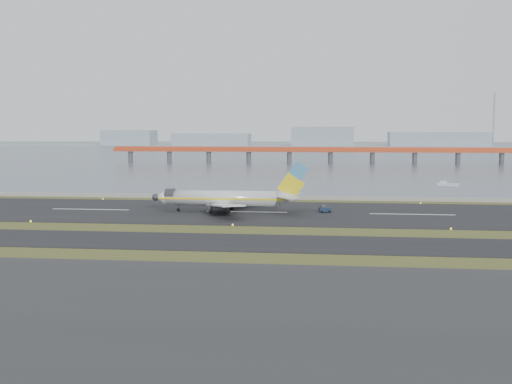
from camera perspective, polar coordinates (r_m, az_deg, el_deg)
ground at (r=128.73m, az=-2.60°, el=-3.54°), size 1000.00×1000.00×0.00m
apron_strip at (r=76.18m, az=-9.42°, el=-10.08°), size 1000.00×50.00×0.10m
taxiway_strip at (r=117.06m, az=-3.55°, el=-4.45°), size 1000.00×18.00×0.10m
runway_strip at (r=158.08m, az=-0.83°, el=-1.79°), size 1000.00×45.00×0.10m
seawall at (r=187.60m, az=0.37°, el=-0.47°), size 1000.00×2.50×1.00m
bay_water at (r=586.09m, az=4.72°, el=3.67°), size 1400.00×800.00×1.30m
red_pier at (r=375.60m, az=6.65°, el=3.63°), size 260.00×5.00×10.20m
far_shoreline at (r=745.54m, az=6.22°, el=4.55°), size 1400.00×80.00×60.50m
airliner at (r=157.62m, az=-2.51°, el=-0.57°), size 38.52×32.89×12.80m
pushback_tug at (r=158.03m, az=6.12°, el=-1.52°), size 3.14×2.26×1.82m
workboat_near at (r=239.53m, az=16.65°, el=0.66°), size 8.06×4.55×1.87m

